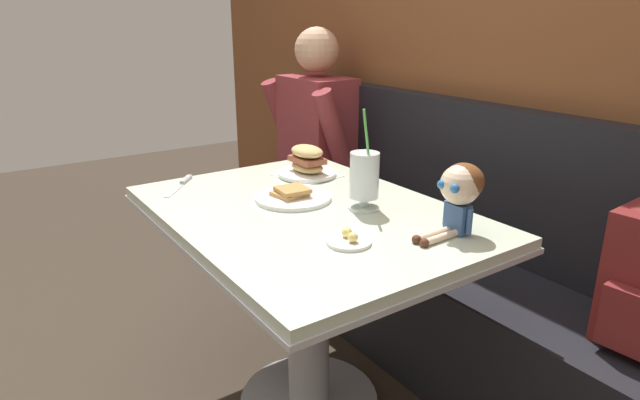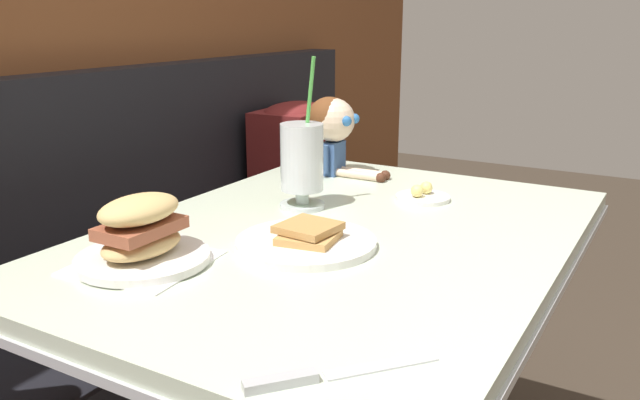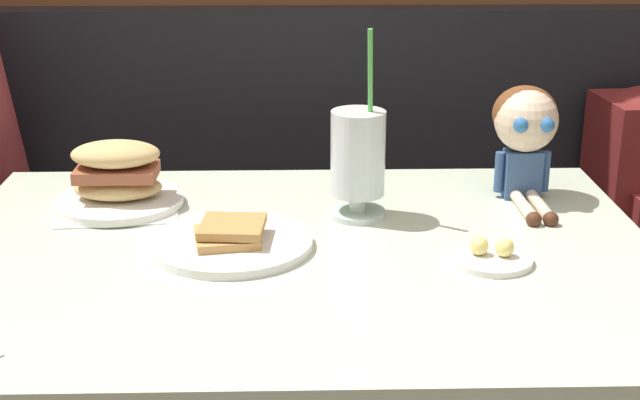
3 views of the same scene
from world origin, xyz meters
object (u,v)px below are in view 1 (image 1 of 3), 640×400
seated_doll (460,189)px  butter_saucer (349,240)px  butter_knife (183,182)px  sandwich_plate (307,164)px  diner_patron (310,137)px  milkshake_glass (364,178)px  toast_plate (293,196)px

seated_doll → butter_saucer: bearing=-111.1°
butter_saucer → butter_knife: 0.78m
sandwich_plate → diner_patron: size_ratio=0.27×
seated_doll → diner_patron: 1.31m
seated_doll → sandwich_plate: bearing=-177.4°
milkshake_glass → butter_knife: size_ratio=1.65×
milkshake_glass → butter_knife: 0.69m
toast_plate → butter_knife: 0.44m
milkshake_glass → diner_patron: diner_patron is taller
seated_doll → butter_knife: bearing=-152.5°
milkshake_glass → toast_plate: bearing=-146.5°
butter_knife → milkshake_glass: bearing=32.4°
milkshake_glass → butter_saucer: (0.19, -0.20, -0.09)m
milkshake_glass → butter_saucer: bearing=-47.0°
toast_plate → seated_doll: size_ratio=1.14×
toast_plate → milkshake_glass: size_ratio=0.79×
toast_plate → milkshake_glass: milkshake_glass is taller
diner_patron → toast_plate: bearing=-37.0°
seated_doll → milkshake_glass: bearing=-163.1°
seated_doll → diner_patron: (-1.25, 0.35, -0.13)m
toast_plate → milkshake_glass: 0.26m
sandwich_plate → butter_knife: (-0.17, -0.42, -0.04)m
milkshake_glass → sandwich_plate: milkshake_glass is taller
butter_knife → diner_patron: diner_patron is taller
toast_plate → seated_doll: seated_doll is taller
toast_plate → milkshake_glass: bearing=33.5°
butter_saucer → butter_knife: (-0.76, -0.17, -0.00)m
diner_patron → seated_doll: bearing=-15.4°
toast_plate → butter_knife: bearing=-148.2°
butter_saucer → diner_patron: diner_patron is taller
butter_saucer → diner_patron: bearing=150.9°
sandwich_plate → diner_patron: (-0.55, 0.38, -0.04)m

